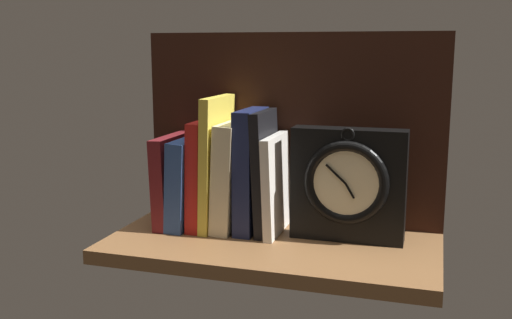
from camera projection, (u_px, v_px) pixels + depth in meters
The scene contains 11 objects.
ground_plane at pixel (271, 248), 107.21cm from camera, with size 59.34×29.11×2.50cm, color brown.
back_panel at pixel (291, 129), 116.61cm from camera, with size 59.34×1.20×37.27cm, color black.
book_maroon_dawkins at pixel (174, 179), 116.85cm from camera, with size 2.66×15.56×17.52cm, color maroon.
book_blue_modern at pixel (189, 182), 115.91cm from camera, with size 3.47×15.61×17.11cm, color #2D4C8E.
book_red_requiem at pixel (205, 173), 114.61cm from camera, with size 2.55×13.76×20.75cm, color red.
book_yellow_seinlanguage at pixel (217, 163), 113.46cm from camera, with size 1.81×14.47×25.33cm, color gold.
book_cream_twain at pixel (232, 176), 113.03cm from camera, with size 3.68×13.62×20.47cm, color beige.
book_navy_bierce at pixel (251, 171), 111.68cm from camera, with size 3.34×12.60×23.07cm, color #192147.
book_black_skeptic at pixel (266, 172), 110.85cm from camera, with size 1.84×12.61×22.91cm, color black.
book_white_catcher at pixel (276, 184), 110.67cm from camera, with size 1.66×14.31×18.43cm, color silver.
framed_clock at pixel (348, 184), 105.61cm from camera, with size 20.34×6.06×20.81cm.
Camera 1 is at (27.65, -98.60, 34.37)cm, focal length 41.61 mm.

